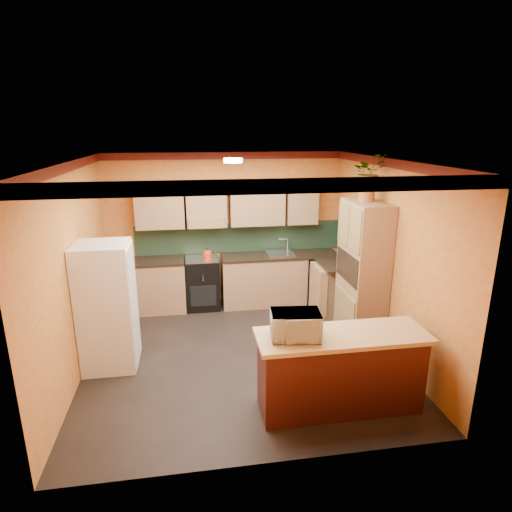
% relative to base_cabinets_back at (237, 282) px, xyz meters
% --- Properties ---
extents(room_shell, '(4.24, 4.24, 2.72)m').
position_rel_base_cabinets_back_xyz_m(room_shell, '(-0.15, -1.52, 1.65)').
color(room_shell, black).
rests_on(room_shell, ground).
extents(base_cabinets_back, '(3.65, 0.60, 0.88)m').
position_rel_base_cabinets_back_xyz_m(base_cabinets_back, '(0.00, 0.00, 0.00)').
color(base_cabinets_back, '#A17655').
rests_on(base_cabinets_back, ground).
extents(countertop_back, '(3.65, 0.62, 0.04)m').
position_rel_base_cabinets_back_xyz_m(countertop_back, '(0.00, -0.00, 0.46)').
color(countertop_back, black).
rests_on(countertop_back, base_cabinets_back).
extents(stove, '(0.58, 0.58, 0.91)m').
position_rel_base_cabinets_back_xyz_m(stove, '(-0.62, -0.00, 0.02)').
color(stove, black).
rests_on(stove, ground).
extents(kettle, '(0.18, 0.18, 0.18)m').
position_rel_base_cabinets_back_xyz_m(kettle, '(-0.53, -0.05, 0.56)').
color(kettle, red).
rests_on(kettle, stove).
extents(sink, '(0.48, 0.40, 0.03)m').
position_rel_base_cabinets_back_xyz_m(sink, '(0.77, 0.00, 0.50)').
color(sink, silver).
rests_on(sink, countertop_back).
extents(base_cabinets_right, '(0.60, 0.80, 0.88)m').
position_rel_base_cabinets_back_xyz_m(base_cabinets_right, '(1.63, -0.69, 0.00)').
color(base_cabinets_right, '#A17655').
rests_on(base_cabinets_right, ground).
extents(countertop_right, '(0.62, 0.80, 0.04)m').
position_rel_base_cabinets_back_xyz_m(countertop_right, '(1.63, -0.69, 0.46)').
color(countertop_right, black).
rests_on(countertop_right, base_cabinets_right).
extents(fridge, '(0.68, 0.66, 1.70)m').
position_rel_base_cabinets_back_xyz_m(fridge, '(-1.92, -1.80, 0.41)').
color(fridge, white).
rests_on(fridge, ground).
extents(pantry, '(0.48, 0.90, 2.10)m').
position_rel_base_cabinets_back_xyz_m(pantry, '(1.68, -1.57, 0.61)').
color(pantry, '#A17655').
rests_on(pantry, ground).
extents(fern_pot, '(0.22, 0.22, 0.16)m').
position_rel_base_cabinets_back_xyz_m(fern_pot, '(1.68, -1.52, 1.74)').
color(fern_pot, '#AC5929').
rests_on(fern_pot, pantry).
extents(fern, '(0.53, 0.49, 0.49)m').
position_rel_base_cabinets_back_xyz_m(fern, '(1.68, -1.52, 2.07)').
color(fern, '#A17655').
rests_on(fern, fern_pot).
extents(breakfast_bar, '(1.80, 0.55, 0.88)m').
position_rel_base_cabinets_back_xyz_m(breakfast_bar, '(0.79, -3.17, 0.00)').
color(breakfast_bar, '#461010').
rests_on(breakfast_bar, ground).
extents(bar_top, '(1.90, 0.65, 0.05)m').
position_rel_base_cabinets_back_xyz_m(bar_top, '(0.79, -3.17, 0.47)').
color(bar_top, tan).
rests_on(bar_top, breakfast_bar).
extents(microwave, '(0.56, 0.41, 0.29)m').
position_rel_base_cabinets_back_xyz_m(microwave, '(0.26, -3.17, 0.63)').
color(microwave, white).
rests_on(microwave, bar_top).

